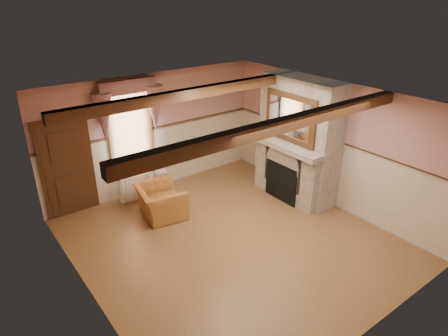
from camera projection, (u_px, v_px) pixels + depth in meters
floor at (231, 240)px, 7.88m from camera, size 5.50×6.00×0.01m
ceiling at (232, 101)px, 6.71m from camera, size 5.50×6.00×0.01m
wall_back at (154, 132)px, 9.47m from camera, size 5.50×0.02×2.80m
wall_front at (376, 257)px, 5.12m from camera, size 5.50×0.02×2.80m
wall_left at (83, 226)px, 5.79m from camera, size 0.02×6.00×2.80m
wall_right at (330, 143)px, 8.81m from camera, size 0.02×6.00×2.80m
wainscot at (231, 207)px, 7.57m from camera, size 5.50×6.00×1.50m
chair_rail at (232, 171)px, 7.26m from camera, size 5.50×6.00×0.08m
firebox at (283, 181)px, 9.23m from camera, size 0.20×0.95×0.90m
armchair at (160, 201)px, 8.59m from camera, size 1.07×1.18×0.68m
side_table at (161, 189)px, 9.27m from camera, size 0.64×0.64×0.55m
book_stack at (161, 174)px, 9.10m from camera, size 0.33×0.38×0.20m
radiator at (134, 187)px, 9.29m from camera, size 0.71×0.21×0.60m
bowl at (302, 141)px, 8.76m from camera, size 0.37×0.37×0.09m
mantel_clock at (275, 129)px, 9.35m from camera, size 0.14×0.24×0.20m
oil_lamp at (277, 127)px, 9.30m from camera, size 0.11×0.11×0.28m
candle_red at (321, 146)px, 8.37m from camera, size 0.06×0.06×0.16m
jar_yellow at (304, 141)px, 8.72m from camera, size 0.06×0.06×0.12m
fireplace at (299, 139)px, 9.06m from camera, size 0.85×2.00×2.80m
mantel at (294, 142)px, 8.98m from camera, size 1.05×2.05×0.12m
overmantel_mirror at (290, 118)px, 8.63m from camera, size 0.06×1.44×1.04m
door at (68, 169)px, 8.42m from camera, size 1.10×0.10×2.10m
window at (130, 128)px, 9.02m from camera, size 1.06×0.08×2.02m
window_drapes at (129, 102)px, 8.70m from camera, size 1.30×0.14×1.40m
ceiling_beam_front at (282, 125)px, 5.89m from camera, size 5.50×0.18×0.20m
ceiling_beam_back at (194, 93)px, 7.63m from camera, size 5.50×0.18×0.20m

